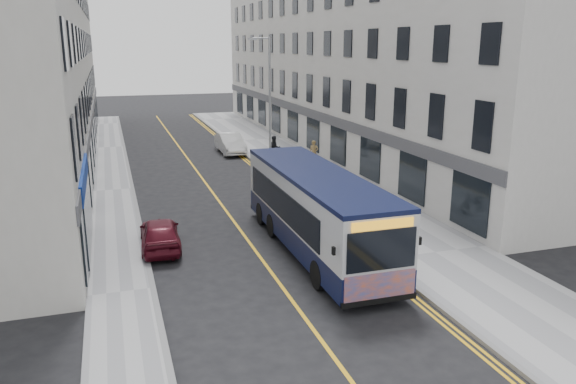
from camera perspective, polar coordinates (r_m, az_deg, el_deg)
ground at (r=20.31m, az=-2.44°, el=-7.18°), size 140.00×140.00×0.00m
pavement_east at (r=33.05m, az=2.50°, el=1.65°), size 4.50×64.00×0.12m
pavement_west at (r=31.11m, az=-17.35°, el=0.13°), size 2.00×64.00×0.12m
kerb_east at (r=32.36m, az=-1.24°, el=1.38°), size 0.18×64.00×0.13m
kerb_west at (r=31.12m, az=-15.51°, el=0.28°), size 0.18×64.00×0.13m
road_centre_line at (r=31.51m, az=-8.23°, el=0.74°), size 0.12×64.00×0.01m
road_dbl_yellow_inner at (r=32.25m, az=-2.01°, el=1.21°), size 0.10×64.00×0.01m
road_dbl_yellow_outer at (r=32.30m, az=-1.67°, el=1.24°), size 0.10×64.00×0.01m
terrace_east at (r=42.48m, az=5.14°, el=13.32°), size 6.00×46.00×13.00m
terrace_west at (r=39.40m, az=-24.24°, el=11.99°), size 6.00×46.00×13.00m
streetlamp at (r=33.58m, az=-1.99°, el=9.35°), size 1.32×0.18×8.00m
city_bus at (r=20.83m, az=2.88°, el=-1.73°), size 2.47×10.55×3.06m
bicycle at (r=24.78m, az=9.51°, el=-1.86°), size 1.83×1.18×0.91m
pedestrian_near at (r=35.67m, az=2.64°, el=4.01°), size 0.66×0.54×1.56m
pedestrian_far at (r=36.73m, az=-1.36°, el=4.43°), size 0.82×0.65×1.67m
car_white at (r=40.35m, az=-5.89°, el=4.95°), size 1.55×4.32×1.42m
car_maroon at (r=21.94m, az=-12.88°, el=-4.12°), size 1.63×3.70×1.24m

